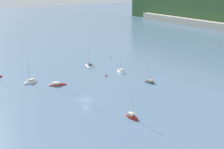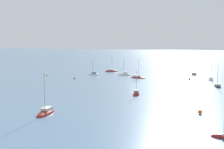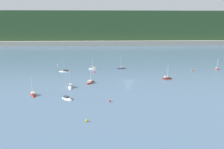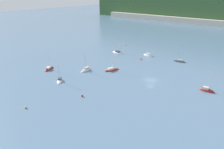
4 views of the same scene
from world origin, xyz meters
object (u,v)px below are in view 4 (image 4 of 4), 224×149
at_px(sailboat_4, 207,91).
at_px(mooring_buoy_0, 82,96).
at_px(sailboat_1, 117,53).
at_px(mooring_buoy_4, 124,44).
at_px(sailboat_2, 86,70).
at_px(sailboat_5, 148,55).
at_px(mooring_buoy_2, 25,107).
at_px(sailboat_7, 179,61).
at_px(mooring_buoy_3, 141,59).
at_px(sailboat_9, 60,81).
at_px(sailboat_8, 112,70).
at_px(sailboat_6, 49,69).

relative_size(sailboat_4, mooring_buoy_0, 11.77).
height_order(sailboat_1, mooring_buoy_4, sailboat_1).
xyz_separation_m(sailboat_2, mooring_buoy_4, (-13.82, 44.41, 0.28)).
height_order(sailboat_4, sailboat_5, sailboat_4).
relative_size(sailboat_5, mooring_buoy_2, 11.89).
bearing_deg(sailboat_7, sailboat_1, 2.83).
height_order(mooring_buoy_0, mooring_buoy_3, mooring_buoy_3).
height_order(sailboat_1, sailboat_5, sailboat_1).
xyz_separation_m(sailboat_9, mooring_buoy_4, (-14.51, 57.98, 0.31)).
xyz_separation_m(sailboat_8, mooring_buoy_4, (-21.67, 37.63, 0.28)).
bearing_deg(mooring_buoy_0, sailboat_8, 108.19).
bearing_deg(mooring_buoy_3, sailboat_6, -121.56).
distance_m(sailboat_7, mooring_buoy_4, 39.02).
height_order(sailboat_7, mooring_buoy_3, sailboat_7).
distance_m(sailboat_7, sailboat_8, 32.59).
relative_size(sailboat_6, mooring_buoy_3, 12.10).
relative_size(sailboat_4, sailboat_5, 1.08).
bearing_deg(sailboat_7, sailboat_8, 51.40).
height_order(sailboat_5, mooring_buoy_3, sailboat_5).
xyz_separation_m(sailboat_8, sailboat_9, (-7.16, -20.35, -0.03)).
height_order(sailboat_8, mooring_buoy_2, sailboat_8).
bearing_deg(sailboat_1, sailboat_9, 109.39).
xyz_separation_m(mooring_buoy_0, mooring_buoy_4, (-29.38, 61.10, 0.07)).
distance_m(sailboat_5, sailboat_8, 27.52).
height_order(sailboat_1, sailboat_9, sailboat_1).
distance_m(sailboat_1, mooring_buoy_4, 17.20).
bearing_deg(mooring_buoy_0, sailboat_7, 80.68).
relative_size(sailboat_2, mooring_buoy_0, 12.15).
relative_size(sailboat_7, sailboat_9, 1.16).
distance_m(sailboat_2, sailboat_7, 42.51).
xyz_separation_m(sailboat_1, mooring_buoy_2, (15.49, -60.11, 0.18)).
bearing_deg(sailboat_9, mooring_buoy_4, 147.70).
bearing_deg(mooring_buoy_4, sailboat_1, -65.85).
height_order(sailboat_2, mooring_buoy_2, sailboat_2).
distance_m(sailboat_7, mooring_buoy_3, 17.27).
height_order(sailboat_2, sailboat_6, sailboat_6).
bearing_deg(sailboat_4, mooring_buoy_4, 147.17).
xyz_separation_m(sailboat_1, mooring_buoy_3, (15.80, -2.15, 0.23)).
xyz_separation_m(sailboat_1, sailboat_2, (6.79, -28.71, 0.00)).
distance_m(sailboat_6, sailboat_7, 57.04).
height_order(sailboat_6, sailboat_7, sailboat_6).
distance_m(mooring_buoy_2, mooring_buoy_3, 57.96).
distance_m(sailboat_2, mooring_buoy_4, 46.51).
distance_m(sailboat_4, sailboat_7, 30.58).
bearing_deg(mooring_buoy_4, sailboat_9, -75.95).
bearing_deg(sailboat_4, sailboat_5, 144.30).
relative_size(sailboat_2, mooring_buoy_2, 13.26).
bearing_deg(mooring_buoy_0, sailboat_2, 133.00).
bearing_deg(mooring_buoy_2, mooring_buoy_0, 65.00).
bearing_deg(sailboat_8, sailboat_2, 152.33).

